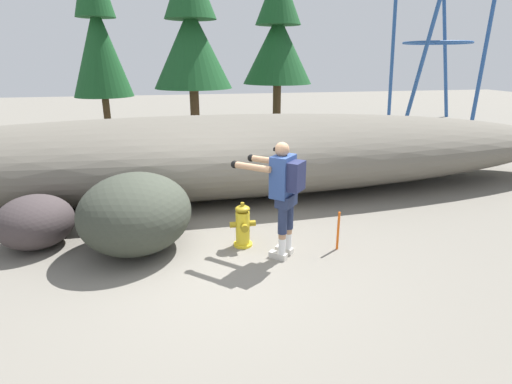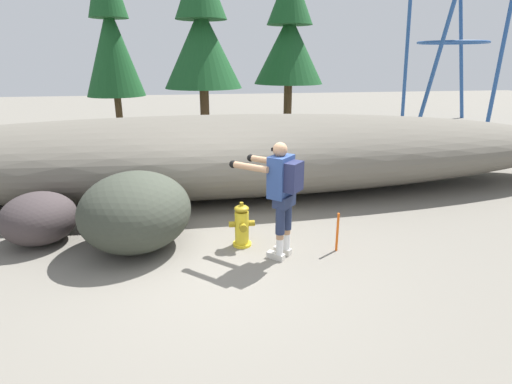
{
  "view_description": "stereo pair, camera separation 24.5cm",
  "coord_description": "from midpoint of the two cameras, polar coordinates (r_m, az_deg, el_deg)",
  "views": [
    {
      "loc": [
        -0.65,
        -5.12,
        2.74
      ],
      "look_at": [
        0.54,
        0.7,
        0.75
      ],
      "focal_mm": 28.13,
      "sensor_mm": 36.0,
      "label": 1
    },
    {
      "loc": [
        -0.41,
        -5.17,
        2.74
      ],
      "look_at": [
        0.54,
        0.7,
        0.75
      ],
      "focal_mm": 28.13,
      "sensor_mm": 36.0,
      "label": 2
    }
  ],
  "objects": [
    {
      "name": "dirt_embankment",
      "position": [
        8.44,
        -5.37,
        5.23
      ],
      "size": [
        16.77,
        3.2,
        1.63
      ],
      "primitive_type": "ellipsoid",
      "color": "#666056",
      "rests_on": "ground_plane"
    },
    {
      "name": "pine_tree_left",
      "position": [
        14.18,
        -7.2,
        21.65
      ],
      "size": [
        2.59,
        2.59,
        6.08
      ],
      "color": "#47331E",
      "rests_on": "ground_plane"
    },
    {
      "name": "pine_tree_center",
      "position": [
        16.72,
        5.21,
        21.28
      ],
      "size": [
        2.72,
        2.72,
        6.14
      ],
      "color": "#47331E",
      "rests_on": "ground_plane"
    },
    {
      "name": "survey_stake",
      "position": [
        6.08,
        12.64,
        -5.6
      ],
      "size": [
        0.04,
        0.04,
        0.6
      ],
      "primitive_type": "cylinder",
      "color": "#E55914",
      "rests_on": "ground_plane"
    },
    {
      "name": "fire_hydrant",
      "position": [
        6.1,
        -0.87,
        -4.88
      ],
      "size": [
        0.39,
        0.34,
        0.7
      ],
      "color": "yellow",
      "rests_on": "ground_plane"
    },
    {
      "name": "boulder_mid",
      "position": [
        6.94,
        -27.59,
        -3.35
      ],
      "size": [
        1.5,
        1.48,
        0.81
      ],
      "primitive_type": "ellipsoid",
      "rotation": [
        0.0,
        0.0,
        2.12
      ],
      "color": "#3F3637",
      "rests_on": "ground_plane"
    },
    {
      "name": "boulder_large",
      "position": [
        6.16,
        -15.65,
        -2.68
      ],
      "size": [
        2.25,
        2.28,
        1.17
      ],
      "primitive_type": "ellipsoid",
      "rotation": [
        0.0,
        0.0,
        2.58
      ],
      "color": "#373C32",
      "rests_on": "ground_plane"
    },
    {
      "name": "utility_worker",
      "position": [
        5.52,
        4.79,
        0.73
      ],
      "size": [
        0.98,
        0.94,
        1.68
      ],
      "rotation": [
        0.0,
        0.0,
        2.41
      ],
      "color": "beige",
      "rests_on": "ground_plane"
    },
    {
      "name": "ground_plane",
      "position": [
        5.86,
        -2.96,
        -9.59
      ],
      "size": [
        56.0,
        56.0,
        0.04
      ],
      "primitive_type": "cube",
      "color": "slate"
    },
    {
      "name": "pine_tree_far_left",
      "position": [
        15.99,
        -19.56,
        20.65
      ],
      "size": [
        2.08,
        2.08,
        6.72
      ],
      "color": "#47331E",
      "rests_on": "ground_plane"
    }
  ]
}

